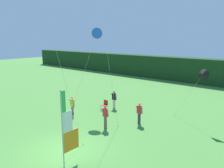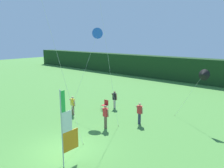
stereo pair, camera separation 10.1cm
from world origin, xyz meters
name	(u,v)px [view 1 (the left image)]	position (x,y,z in m)	size (l,w,h in m)	color
ground_plane	(65,150)	(0.00, 0.00, 0.00)	(120.00, 120.00, 0.00)	#478438
distant_treeline	(205,71)	(0.00, 24.94, 1.79)	(80.00, 2.40, 3.58)	#193819
banner_flag	(67,130)	(1.37, -0.83, 1.93)	(0.06, 1.03, 4.03)	#B7B7BC
person_near_banner	(114,99)	(-2.76, 7.82, 0.88)	(0.55, 0.48, 1.65)	#B7B2A3
person_mid_field	(105,116)	(-0.30, 3.86, 0.92)	(0.55, 0.48, 1.72)	brown
person_far_left	(139,113)	(1.12, 6.13, 0.89)	(0.55, 0.48, 1.66)	#2D334C
person_far_right	(72,105)	(-4.31, 4.14, 0.86)	(0.55, 0.48, 1.61)	brown
folding_chair	(105,104)	(-3.13, 6.93, 0.51)	(0.51, 0.51, 0.89)	#BCBCC1
kite_black_delta_1	(203,75)	(4.59, 9.08, 3.81)	(2.62, 0.78, 4.25)	brown
kite_blue_delta_3	(97,33)	(-3.81, 6.77, 6.83)	(1.02, 4.05, 7.33)	brown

